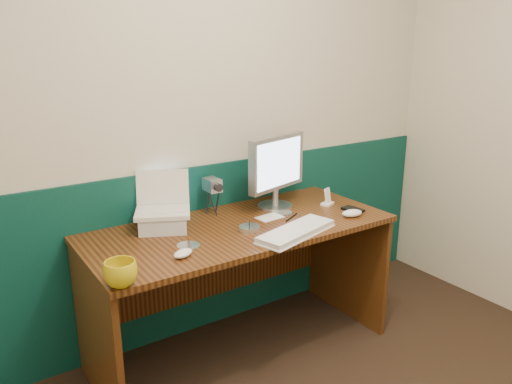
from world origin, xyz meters
TOP-DOWN VIEW (x-y plane):
  - back_wall at (0.00, 1.75)m, footprint 3.50×0.04m
  - wainscot at (0.00, 1.74)m, footprint 3.48×0.02m
  - desk at (0.06, 1.38)m, footprint 1.60×0.70m
  - laptop_riser at (-0.29, 1.55)m, footprint 0.30×0.28m
  - laptop at (-0.29, 1.55)m, footprint 0.33×0.30m
  - monitor at (0.39, 1.52)m, footprint 0.44×0.23m
  - keyboard at (0.23, 1.12)m, footprint 0.48×0.27m
  - mouse_right at (0.65, 1.16)m, footprint 0.13×0.09m
  - mouse_left at (-0.35, 1.19)m, footprint 0.12×0.09m
  - mug at (-0.68, 1.07)m, footprint 0.14×0.14m
  - camcorder at (0.04, 1.62)m, footprint 0.09×0.13m
  - cd_spindle at (0.07, 1.29)m, footprint 0.11×0.11m
  - cd_loose_a at (-0.28, 1.29)m, footprint 0.11×0.11m
  - cd_loose_b at (0.37, 1.42)m, footprint 0.11×0.11m
  - pen at (0.36, 1.33)m, footprint 0.13×0.08m
  - papers at (0.26, 1.39)m, footprint 0.15×0.11m
  - dock at (0.67, 1.39)m, footprint 0.09×0.08m
  - music_player at (0.67, 1.39)m, footprint 0.06×0.04m
  - pda at (0.72, 1.23)m, footprint 0.09×0.13m

SIDE VIEW (x-z plane):
  - desk at x=0.06m, z-range 0.00..0.75m
  - wainscot at x=0.00m, z-range 0.00..1.00m
  - cd_loose_a at x=-0.28m, z-range 0.75..0.75m
  - cd_loose_b at x=0.37m, z-range 0.75..0.75m
  - papers at x=0.26m, z-range 0.75..0.75m
  - pen at x=0.36m, z-range 0.75..0.76m
  - dock at x=0.67m, z-range 0.75..0.76m
  - pda at x=0.72m, z-range 0.75..0.76m
  - cd_spindle at x=0.07m, z-range 0.75..0.77m
  - keyboard at x=0.23m, z-range 0.75..0.78m
  - mouse_left at x=-0.35m, z-range 0.75..0.78m
  - mouse_right at x=0.65m, z-range 0.75..0.79m
  - laptop_riser at x=-0.29m, z-range 0.75..0.83m
  - mug at x=-0.68m, z-range 0.75..0.85m
  - music_player at x=0.67m, z-range 0.76..0.85m
  - camcorder at x=0.04m, z-range 0.75..0.96m
  - laptop at x=-0.29m, z-range 0.83..1.06m
  - monitor at x=0.39m, z-range 0.75..1.18m
  - back_wall at x=0.00m, z-range 0.00..2.50m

